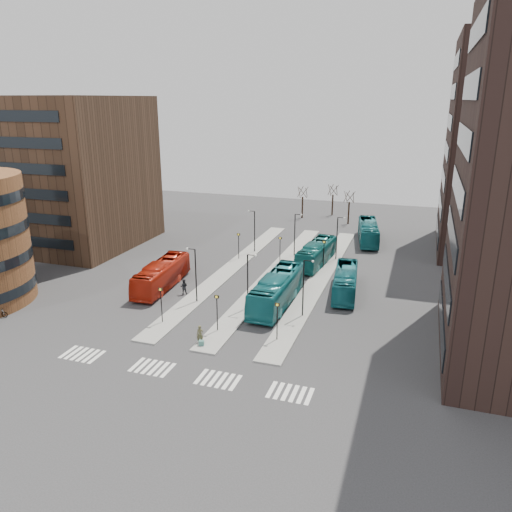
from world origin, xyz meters
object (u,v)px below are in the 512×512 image
(suitcase, at_px, (201,344))
(commuter_a, at_px, (184,287))
(commuter_b, at_px, (250,305))
(red_bus, at_px, (162,275))
(teal_bus_d, at_px, (368,232))
(traveller, at_px, (200,335))
(teal_bus_a, at_px, (277,290))
(commuter_c, at_px, (256,316))
(teal_bus_b, at_px, (316,253))
(teal_bus_c, at_px, (345,281))

(suitcase, relative_size, commuter_a, 0.33)
(suitcase, relative_size, commuter_b, 0.34)
(suitcase, distance_m, commuter_a, 13.28)
(red_bus, distance_m, commuter_a, 3.66)
(teal_bus_d, distance_m, traveller, 41.15)
(traveller, bearing_deg, teal_bus_a, 51.32)
(teal_bus_a, relative_size, commuter_b, 7.17)
(suitcase, distance_m, commuter_c, 7.00)
(teal_bus_a, bearing_deg, commuter_b, -124.78)
(suitcase, distance_m, red_bus, 16.26)
(suitcase, height_order, teal_bus_a, teal_bus_a)
(traveller, xyz_separation_m, commuter_a, (-6.89, 10.56, 0.02))
(suitcase, distance_m, teal_bus_b, 27.09)
(commuter_a, bearing_deg, teal_bus_b, -144.64)
(suitcase, bearing_deg, red_bus, 112.08)
(teal_bus_a, height_order, teal_bus_b, teal_bus_a)
(red_bus, bearing_deg, teal_bus_a, -6.80)
(teal_bus_b, bearing_deg, teal_bus_d, 73.50)
(red_bus, bearing_deg, commuter_c, -27.67)
(commuter_c, bearing_deg, teal_bus_b, -167.47)
(suitcase, xyz_separation_m, teal_bus_b, (4.94, 26.60, 1.27))
(teal_bus_b, height_order, traveller, teal_bus_b)
(suitcase, distance_m, teal_bus_c, 20.14)
(suitcase, xyz_separation_m, red_bus, (-10.69, 12.19, 1.30))
(red_bus, distance_m, teal_bus_b, 21.26)
(teal_bus_b, bearing_deg, teal_bus_c, -54.91)
(teal_bus_d, distance_m, commuter_b, 32.80)
(teal_bus_a, bearing_deg, commuter_a, -176.47)
(teal_bus_a, relative_size, teal_bus_d, 1.08)
(teal_bus_a, xyz_separation_m, commuter_a, (-11.06, -0.48, -0.85))
(suitcase, height_order, commuter_b, commuter_b)
(teal_bus_b, relative_size, commuter_b, 6.40)
(suitcase, bearing_deg, teal_bus_b, 60.31)
(red_bus, relative_size, traveller, 6.47)
(commuter_a, xyz_separation_m, commuter_b, (8.94, -2.46, -0.03))
(traveller, height_order, commuter_a, commuter_a)
(commuter_a, distance_m, commuter_b, 9.27)
(commuter_b, bearing_deg, teal_bus_c, -27.35)
(teal_bus_a, height_order, commuter_c, teal_bus_a)
(teal_bus_c, bearing_deg, teal_bus_d, 83.88)
(teal_bus_c, xyz_separation_m, commuter_a, (-17.61, -6.14, -0.56))
(commuter_b, height_order, commuter_c, commuter_b)
(suitcase, xyz_separation_m, traveller, (-0.37, 0.54, 0.59))
(teal_bus_c, bearing_deg, red_bus, -172.60)
(teal_bus_c, bearing_deg, traveller, -128.80)
(red_bus, height_order, teal_bus_b, red_bus)
(teal_bus_c, xyz_separation_m, traveller, (-10.72, -16.71, -0.58))
(teal_bus_c, relative_size, teal_bus_d, 0.90)
(suitcase, height_order, teal_bus_d, teal_bus_d)
(commuter_b, bearing_deg, suitcase, -173.17)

